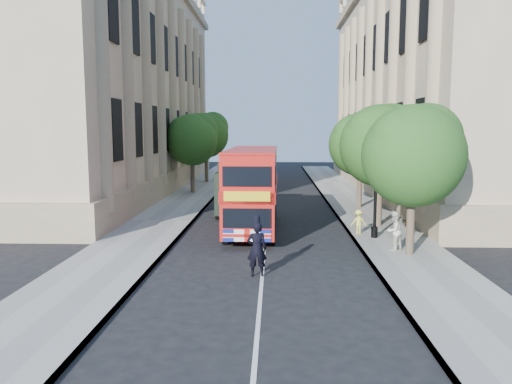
# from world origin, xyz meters

# --- Properties ---
(ground) EXTENTS (120.00, 120.00, 0.00)m
(ground) POSITION_xyz_m (0.00, 0.00, 0.00)
(ground) COLOR black
(ground) RESTS_ON ground
(pavement_right) EXTENTS (3.50, 80.00, 0.12)m
(pavement_right) POSITION_xyz_m (5.75, 10.00, 0.06)
(pavement_right) COLOR gray
(pavement_right) RESTS_ON ground
(pavement_left) EXTENTS (3.50, 80.00, 0.12)m
(pavement_left) POSITION_xyz_m (-5.75, 10.00, 0.06)
(pavement_left) COLOR gray
(pavement_left) RESTS_ON ground
(building_right) EXTENTS (12.00, 38.00, 18.00)m
(building_right) POSITION_xyz_m (13.80, 24.00, 9.00)
(building_right) COLOR tan
(building_right) RESTS_ON ground
(building_left) EXTENTS (12.00, 38.00, 18.00)m
(building_left) POSITION_xyz_m (-13.80, 24.00, 9.00)
(building_left) COLOR tan
(building_left) RESTS_ON ground
(tree_right_near) EXTENTS (4.00, 4.00, 6.08)m
(tree_right_near) POSITION_xyz_m (5.84, 3.03, 4.25)
(tree_right_near) COLOR #473828
(tree_right_near) RESTS_ON ground
(tree_right_mid) EXTENTS (4.20, 4.20, 6.37)m
(tree_right_mid) POSITION_xyz_m (5.84, 9.03, 4.45)
(tree_right_mid) COLOR #473828
(tree_right_mid) RESTS_ON ground
(tree_right_far) EXTENTS (4.00, 4.00, 6.15)m
(tree_right_far) POSITION_xyz_m (5.84, 15.03, 4.31)
(tree_right_far) COLOR #473828
(tree_right_far) RESTS_ON ground
(tree_left_far) EXTENTS (4.00, 4.00, 6.30)m
(tree_left_far) POSITION_xyz_m (-5.96, 22.03, 4.44)
(tree_left_far) COLOR #473828
(tree_left_far) RESTS_ON ground
(tree_left_back) EXTENTS (4.20, 4.20, 6.65)m
(tree_left_back) POSITION_xyz_m (-5.96, 30.03, 4.71)
(tree_left_back) COLOR #473828
(tree_left_back) RESTS_ON ground
(lamp_post) EXTENTS (0.32, 0.32, 5.16)m
(lamp_post) POSITION_xyz_m (5.00, 6.00, 2.51)
(lamp_post) COLOR black
(lamp_post) RESTS_ON pavement_right
(double_decker_bus) EXTENTS (2.43, 8.72, 4.01)m
(double_decker_bus) POSITION_xyz_m (-0.67, 7.92, 2.22)
(double_decker_bus) COLOR red
(double_decker_bus) RESTS_ON ground
(box_van) EXTENTS (2.27, 5.41, 3.08)m
(box_van) POSITION_xyz_m (-1.80, 12.78, 1.51)
(box_van) COLOR black
(box_van) RESTS_ON ground
(police_constable) EXTENTS (0.73, 0.52, 1.90)m
(police_constable) POSITION_xyz_m (-0.19, 0.16, 0.95)
(police_constable) COLOR black
(police_constable) RESTS_ON ground
(woman_pedestrian) EXTENTS (1.00, 0.97, 1.62)m
(woman_pedestrian) POSITION_xyz_m (5.31, 3.61, 0.93)
(woman_pedestrian) COLOR silver
(woman_pedestrian) RESTS_ON pavement_right
(child_a) EXTENTS (0.61, 0.28, 1.01)m
(child_a) POSITION_xyz_m (6.79, 6.69, 0.62)
(child_a) COLOR orange
(child_a) RESTS_ON pavement_right
(child_b) EXTENTS (0.82, 0.58, 1.15)m
(child_b) POSITION_xyz_m (4.40, 6.82, 0.69)
(child_b) COLOR #F2EB52
(child_b) RESTS_ON pavement_right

